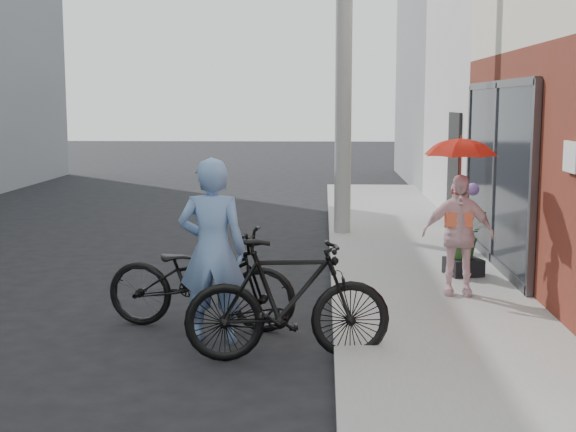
# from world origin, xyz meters

# --- Properties ---
(ground) EXTENTS (80.00, 80.00, 0.00)m
(ground) POSITION_xyz_m (0.00, 0.00, 0.00)
(ground) COLOR black
(ground) RESTS_ON ground
(sidewalk) EXTENTS (2.20, 24.00, 0.12)m
(sidewalk) POSITION_xyz_m (2.10, 2.00, 0.06)
(sidewalk) COLOR gray
(sidewalk) RESTS_ON ground
(curb) EXTENTS (0.12, 24.00, 0.12)m
(curb) POSITION_xyz_m (0.94, 2.00, 0.06)
(curb) COLOR #9E9E99
(curb) RESTS_ON ground
(east_building_far) EXTENTS (8.00, 8.00, 7.00)m
(east_building_far) POSITION_xyz_m (7.20, 16.00, 3.50)
(east_building_far) COLOR gray
(east_building_far) RESTS_ON ground
(utility_pole) EXTENTS (0.28, 0.28, 7.00)m
(utility_pole) POSITION_xyz_m (1.10, 6.00, 3.50)
(utility_pole) COLOR #9E9E99
(utility_pole) RESTS_ON ground
(officer) EXTENTS (0.68, 0.46, 1.82)m
(officer) POSITION_xyz_m (-0.30, -0.01, 0.91)
(officer) COLOR #6E90C4
(officer) RESTS_ON ground
(bike_left) EXTENTS (2.10, 0.99, 1.06)m
(bike_left) POSITION_xyz_m (-0.49, 0.46, 0.53)
(bike_left) COLOR black
(bike_left) RESTS_ON ground
(bike_right) EXTENTS (1.93, 0.77, 1.13)m
(bike_right) POSITION_xyz_m (0.46, -0.55, 0.57)
(bike_right) COLOR black
(bike_right) RESTS_ON ground
(kimono_woman) EXTENTS (0.86, 0.44, 1.40)m
(kimono_woman) POSITION_xyz_m (2.33, 1.59, 0.82)
(kimono_woman) COLOR silver
(kimono_woman) RESTS_ON sidewalk
(parasol) EXTENTS (0.79, 0.79, 0.70)m
(parasol) POSITION_xyz_m (2.33, 1.59, 1.87)
(parasol) COLOR red
(parasol) RESTS_ON kimono_woman
(planter) EXTENTS (0.51, 0.51, 0.22)m
(planter) POSITION_xyz_m (2.59, 2.64, 0.23)
(planter) COLOR black
(planter) RESTS_ON sidewalk
(potted_plant) EXTENTS (0.58, 0.50, 0.65)m
(potted_plant) POSITION_xyz_m (2.59, 2.64, 0.66)
(potted_plant) COLOR #2B5A24
(potted_plant) RESTS_ON planter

